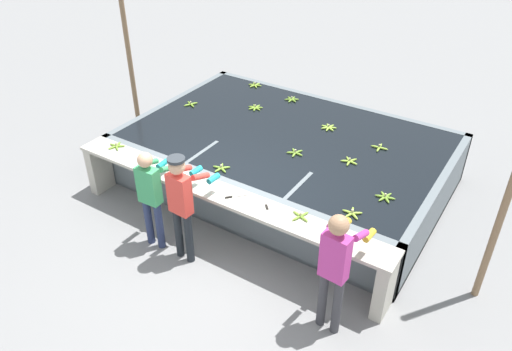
{
  "coord_description": "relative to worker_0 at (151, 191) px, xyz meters",
  "views": [
    {
      "loc": [
        3.55,
        -4.29,
        4.93
      ],
      "look_at": [
        0.0,
        1.19,
        0.63
      ],
      "focal_mm": 35.0,
      "sensor_mm": 36.0,
      "label": 1
    }
  ],
  "objects": [
    {
      "name": "banana_bunch_floating_8",
      "position": [
        0.13,
        3.74,
        -0.02
      ],
      "size": [
        0.27,
        0.28,
        0.08
      ],
      "color": "#75A333",
      "rests_on": "wash_tank"
    },
    {
      "name": "banana_bunch_floating_9",
      "position": [
        2.78,
        1.66,
        -0.02
      ],
      "size": [
        0.28,
        0.28,
        0.08
      ],
      "color": "#75A333",
      "rests_on": "wash_tank"
    },
    {
      "name": "work_ledge",
      "position": [
        0.76,
        0.54,
        -0.28
      ],
      "size": [
        5.22,
        0.45,
        0.9
      ],
      "color": "#B7B2A3",
      "rests_on": "ground"
    },
    {
      "name": "banana_bunch_floating_7",
      "position": [
        -0.83,
        3.93,
        -0.02
      ],
      "size": [
        0.28,
        0.28,
        0.08
      ],
      "color": "#8CB738",
      "rests_on": "wash_tank"
    },
    {
      "name": "banana_bunch_floating_10",
      "position": [
        -1.35,
        2.52,
        -0.02
      ],
      "size": [
        0.27,
        0.27,
        0.08
      ],
      "color": "#7FAD33",
      "rests_on": "wash_tank"
    },
    {
      "name": "ground_plane",
      "position": [
        0.76,
        0.32,
        -0.93
      ],
      "size": [
        80.0,
        80.0,
        0.0
      ],
      "primitive_type": "plane",
      "color": "gray",
      "rests_on": "ground"
    },
    {
      "name": "knife_1",
      "position": [
        1.58,
        0.54,
        -0.02
      ],
      "size": [
        0.27,
        0.27,
        0.02
      ],
      "color": "silver",
      "rests_on": "work_ledge"
    },
    {
      "name": "banana_bunch_floating_0",
      "position": [
        1.16,
        2.03,
        -0.02
      ],
      "size": [
        0.27,
        0.28,
        0.08
      ],
      "color": "#75A333",
      "rests_on": "wash_tank"
    },
    {
      "name": "banana_bunch_floating_1",
      "position": [
        -0.26,
        3.06,
        -0.02
      ],
      "size": [
        0.28,
        0.28,
        0.08
      ],
      "color": "#7FAD33",
      "rests_on": "wash_tank"
    },
    {
      "name": "banana_bunch_ledge_0",
      "position": [
        2.53,
        0.54,
        -0.01
      ],
      "size": [
        0.28,
        0.28,
        0.08
      ],
      "color": "#9EC642",
      "rests_on": "work_ledge"
    },
    {
      "name": "worker_1",
      "position": [
        0.55,
        0.01,
        0.08
      ],
      "size": [
        0.43,
        0.73,
        1.67
      ],
      "color": "#1E2328",
      "rests_on": "ground"
    },
    {
      "name": "banana_bunch_floating_3",
      "position": [
        1.22,
        3.09,
        -0.02
      ],
      "size": [
        0.28,
        0.28,
        0.08
      ],
      "color": "#9EC642",
      "rests_on": "wash_tank"
    },
    {
      "name": "banana_bunch_ledge_2",
      "position": [
        -1.36,
        0.64,
        -0.01
      ],
      "size": [
        0.26,
        0.28,
        0.08
      ],
      "color": "#75A333",
      "rests_on": "work_ledge"
    },
    {
      "name": "banana_bunch_floating_4",
      "position": [
        2.54,
        1.08,
        -0.02
      ],
      "size": [
        0.26,
        0.28,
        0.08
      ],
      "color": "#93BC3D",
      "rests_on": "wash_tank"
    },
    {
      "name": "knife_0",
      "position": [
        1.01,
        0.55,
        -0.02
      ],
      "size": [
        0.25,
        0.28,
        0.02
      ],
      "color": "silver",
      "rests_on": "work_ledge"
    },
    {
      "name": "banana_bunch_floating_2",
      "position": [
        1.98,
        2.26,
        -0.02
      ],
      "size": [
        0.27,
        0.27,
        0.08
      ],
      "color": "#93BC3D",
      "rests_on": "wash_tank"
    },
    {
      "name": "wash_tank",
      "position": [
        0.76,
        2.48,
        -0.49
      ],
      "size": [
        5.22,
        3.44,
        0.9
      ],
      "color": "slate",
      "rests_on": "ground"
    },
    {
      "name": "banana_bunch_floating_5",
      "position": [
        0.45,
        1.04,
        -0.02
      ],
      "size": [
        0.27,
        0.27,
        0.08
      ],
      "color": "#75A333",
      "rests_on": "wash_tank"
    },
    {
      "name": "support_post_right",
      "position": [
        4.21,
        1.5,
        0.67
      ],
      "size": [
        0.09,
        0.09,
        3.2
      ],
      "color": "#846647",
      "rests_on": "ground"
    },
    {
      "name": "banana_bunch_floating_6",
      "position": [
        2.21,
        2.91,
        -0.02
      ],
      "size": [
        0.28,
        0.28,
        0.08
      ],
      "color": "#93BC3D",
      "rests_on": "wash_tank"
    },
    {
      "name": "support_post_left",
      "position": [
        -2.46,
        2.19,
        0.67
      ],
      "size": [
        0.09,
        0.09,
        3.2
      ],
      "color": "#846647",
      "rests_on": "ground"
    },
    {
      "name": "worker_2",
      "position": [
        2.81,
        -0.01,
        0.1
      ],
      "size": [
        0.44,
        0.73,
        1.71
      ],
      "color": "#38383D",
      "rests_on": "ground"
    },
    {
      "name": "worker_0",
      "position": [
        0.0,
        0.0,
        0.0
      ],
      "size": [
        0.43,
        0.71,
        1.57
      ],
      "color": "navy",
      "rests_on": "ground"
    },
    {
      "name": "banana_bunch_ledge_1",
      "position": [
        2.01,
        0.65,
        -0.01
      ],
      "size": [
        0.28,
        0.28,
        0.08
      ],
      "color": "#75A333",
      "rests_on": "work_ledge"
    }
  ]
}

